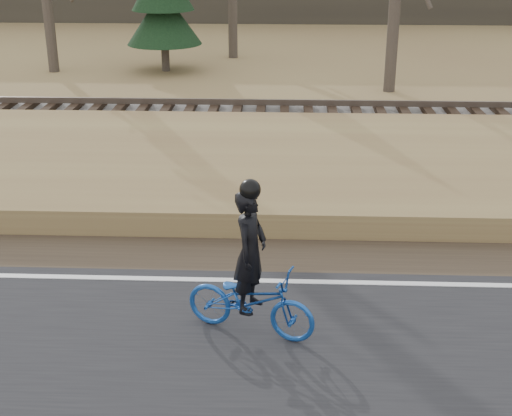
{
  "coord_description": "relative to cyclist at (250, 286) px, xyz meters",
  "views": [
    {
      "loc": [
        -4.19,
        -9.11,
        5.03
      ],
      "look_at": [
        -4.59,
        0.5,
        1.1
      ],
      "focal_mm": 50.0,
      "sensor_mm": 36.0,
      "label": 1
    }
  ],
  "objects": [
    {
      "name": "cyclist",
      "position": [
        0.0,
        0.0,
        0.0
      ],
      "size": [
        1.82,
        1.13,
        2.09
      ],
      "rotation": [
        0.0,
        0.0,
        1.24
      ],
      "color": "#164497",
      "rests_on": "road"
    },
    {
      "name": "ballast",
      "position": [
        4.59,
        9.19,
        -0.5
      ],
      "size": [
        120.0,
        3.0,
        0.45
      ],
      "primitive_type": "cube",
      "color": "slate",
      "rests_on": "ground"
    },
    {
      "name": "railroad",
      "position": [
        4.59,
        9.19,
        -0.19
      ],
      "size": [
        120.0,
        2.4,
        0.29
      ],
      "color": "black",
      "rests_on": "ballast"
    },
    {
      "name": "embankment",
      "position": [
        4.59,
        5.39,
        -0.5
      ],
      "size": [
        120.0,
        5.0,
        0.44
      ],
      "primitive_type": "cube",
      "color": "olive",
      "rests_on": "ground"
    }
  ]
}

